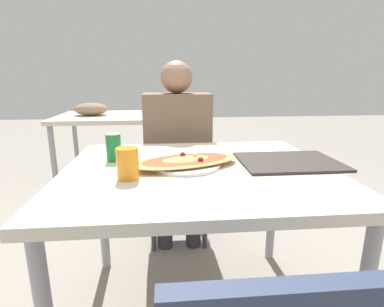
# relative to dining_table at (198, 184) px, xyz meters

# --- Properties ---
(dining_table) EXTENTS (1.12, 0.96, 0.74)m
(dining_table) POSITION_rel_dining_table_xyz_m (0.00, 0.00, 0.00)
(dining_table) COLOR beige
(dining_table) RESTS_ON ground_plane
(chair_far_seated) EXTENTS (0.40, 0.40, 0.89)m
(chair_far_seated) POSITION_rel_dining_table_xyz_m (-0.06, 0.81, -0.16)
(chair_far_seated) COLOR #2D3851
(chair_far_seated) RESTS_ON ground_plane
(person_seated) EXTENTS (0.42, 0.28, 1.21)m
(person_seated) POSITION_rel_dining_table_xyz_m (-0.06, 0.70, 0.04)
(person_seated) COLOR #2D2D38
(person_seated) RESTS_ON ground_plane
(pizza_main) EXTENTS (0.51, 0.35, 0.05)m
(pizza_main) POSITION_rel_dining_table_xyz_m (-0.05, 0.02, 0.09)
(pizza_main) COLOR white
(pizza_main) RESTS_ON dining_table
(soda_can) EXTENTS (0.07, 0.07, 0.12)m
(soda_can) POSITION_rel_dining_table_xyz_m (-0.37, 0.14, 0.13)
(soda_can) COLOR #197233
(soda_can) RESTS_ON dining_table
(drink_glass) EXTENTS (0.08, 0.08, 0.12)m
(drink_glass) POSITION_rel_dining_table_xyz_m (-0.28, -0.12, 0.13)
(drink_glass) COLOR orange
(drink_glass) RESTS_ON dining_table
(serving_tray) EXTENTS (0.43, 0.33, 0.01)m
(serving_tray) POSITION_rel_dining_table_xyz_m (0.41, 0.03, 0.08)
(serving_tray) COLOR #332D28
(serving_tray) RESTS_ON dining_table
(background_table) EXTENTS (1.10, 0.80, 0.86)m
(background_table) POSITION_rel_dining_table_xyz_m (-0.67, 1.82, 0.02)
(background_table) COLOR beige
(background_table) RESTS_ON ground_plane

